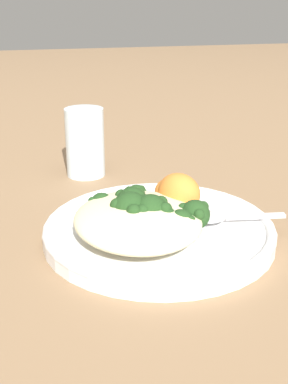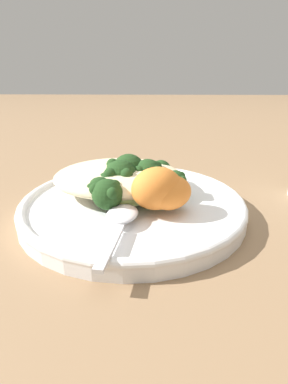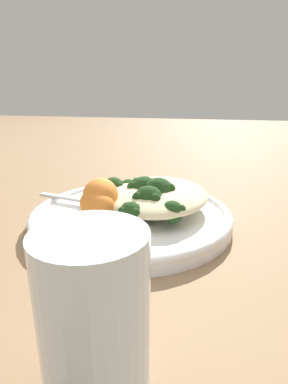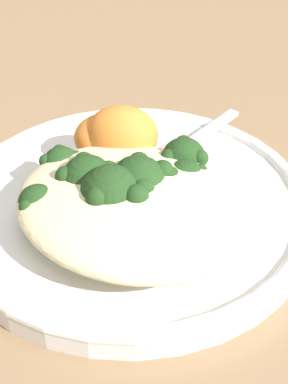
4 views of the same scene
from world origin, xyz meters
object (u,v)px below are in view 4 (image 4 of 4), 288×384
broccoli_stalk_1 (65,191)px  broccoli_stalk_2 (93,178)px  plate (129,204)px  broccoli_stalk_4 (136,181)px  quinoa_mound (132,205)px  broccoli_stalk_5 (152,177)px  broccoli_stalk_7 (170,160)px  sweet_potato_chunk_0 (122,135)px  broccoli_stalk_3 (117,190)px  broccoli_stalk_0 (72,164)px  sweet_potato_chunk_1 (106,136)px  broccoli_stalk_6 (165,174)px  spoon (180,148)px

broccoli_stalk_1 → broccoli_stalk_2: (-0.01, -0.02, 0.01)m
plate → broccoli_stalk_4: 0.03m
quinoa_mound → plate: bearing=-53.0°
broccoli_stalk_5 → broccoli_stalk_7: bearing=104.4°
broccoli_stalk_2 → sweet_potato_chunk_0: bearing=-174.7°
broccoli_stalk_2 → broccoli_stalk_3: size_ratio=0.78×
broccoli_stalk_0 → sweet_potato_chunk_0: size_ratio=1.14×
broccoli_stalk_1 → broccoli_stalk_5: bearing=144.7°
broccoli_stalk_4 → sweet_potato_chunk_0: size_ratio=1.24×
broccoli_stalk_7 → sweet_potato_chunk_1: bearing=164.1°
sweet_potato_chunk_0 → broccoli_stalk_7: bearing=179.9°
broccoli_stalk_2 → broccoli_stalk_6: (-0.04, -0.04, -0.01)m
broccoli_stalk_6 → broccoli_stalk_0: bearing=-153.6°
plate → spoon: size_ratio=2.27×
sweet_potato_chunk_0 → broccoli_stalk_0: bearing=66.0°
broccoli_stalk_5 → broccoli_stalk_2: bearing=-117.8°
broccoli_stalk_7 → broccoli_stalk_5: bearing=-111.3°
sweet_potato_chunk_1 → broccoli_stalk_2: bearing=115.4°
broccoli_stalk_2 → broccoli_stalk_4: (-0.03, -0.01, 0.00)m
quinoa_mound → broccoli_stalk_4: (0.01, -0.02, 0.00)m
broccoli_stalk_1 → broccoli_stalk_7: (-0.05, -0.07, 0.00)m
broccoli_stalk_3 → sweet_potato_chunk_1: (0.05, -0.06, -0.00)m
sweet_potato_chunk_1 → spoon: sweet_potato_chunk_1 is taller
broccoli_stalk_7 → broccoli_stalk_1: bearing=-140.9°
broccoli_stalk_2 → spoon: size_ratio=0.70×
broccoli_stalk_7 → sweet_potato_chunk_0: (0.04, -0.00, 0.01)m
sweet_potato_chunk_0 → sweet_potato_chunk_1: (0.01, 0.00, -0.01)m
broccoli_stalk_0 → broccoli_stalk_3: size_ratio=0.61×
broccoli_stalk_5 → sweet_potato_chunk_1: (0.06, -0.02, 0.01)m
broccoli_stalk_1 → broccoli_stalk_6: bearing=145.6°
broccoli_stalk_6 → broccoli_stalk_3: bearing=-104.0°
broccoli_stalk_6 → sweet_potato_chunk_0: sweet_potato_chunk_0 is taller
broccoli_stalk_6 → broccoli_stalk_5: bearing=-122.9°
broccoli_stalk_1 → broccoli_stalk_4: size_ratio=1.48×
broccoli_stalk_3 → sweet_potato_chunk_0: sweet_potato_chunk_0 is taller
spoon → broccoli_stalk_2: bearing=172.3°
broccoli_stalk_0 → sweet_potato_chunk_1: sweet_potato_chunk_1 is taller
broccoli_stalk_0 → broccoli_stalk_6: 0.07m
broccoli_stalk_0 → broccoli_stalk_7: 0.08m
broccoli_stalk_6 → broccoli_stalk_7: (0.00, -0.02, 0.00)m
plate → broccoli_stalk_0: (0.05, 0.01, 0.02)m
broccoli_stalk_0 → broccoli_stalk_3: bearing=112.1°
broccoli_stalk_6 → sweet_potato_chunk_1: bearing=172.4°
broccoli_stalk_1 → broccoli_stalk_7: bearing=155.1°
broccoli_stalk_4 → broccoli_stalk_6: size_ratio=0.68×
quinoa_mound → sweet_potato_chunk_0: (0.05, -0.06, 0.01)m
broccoli_stalk_6 → spoon: (0.01, -0.05, -0.01)m
plate → sweet_potato_chunk_1: sweet_potato_chunk_1 is taller
broccoli_stalk_3 → spoon: broccoli_stalk_3 is taller
broccoli_stalk_1 → broccoli_stalk_2: size_ratio=1.26×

